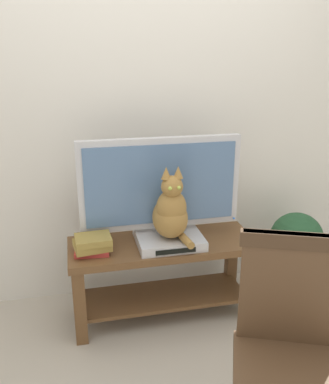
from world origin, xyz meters
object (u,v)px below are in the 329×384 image
at_px(media_box, 170,240).
at_px(wooden_chair, 293,345).
at_px(tv, 160,187).
at_px(tv_stand, 163,265).
at_px(cat, 171,212).
at_px(potted_plant, 296,245).
at_px(book_stack, 92,244).

xyz_separation_m(media_box, wooden_chair, (0.23, -1.06, 0.03)).
relative_size(tv, media_box, 2.49).
bearing_deg(tv_stand, wooden_chair, -76.57).
distance_m(cat, potted_plant, 0.98).
bearing_deg(wooden_chair, tv, 102.75).
distance_m(media_box, cat, 0.19).
bearing_deg(book_stack, wooden_chair, -56.71).
xyz_separation_m(cat, wooden_chair, (0.23, -1.04, -0.16)).
bearing_deg(wooden_chair, potted_plant, 59.38).
relative_size(tv, wooden_chair, 0.99).
relative_size(media_box, cat, 0.88).
xyz_separation_m(tv_stand, tv, (0.00, 0.06, 0.50)).
relative_size(tv, potted_plant, 1.62).
bearing_deg(potted_plant, tv_stand, -177.79).
relative_size(media_box, book_stack, 1.75).
bearing_deg(cat, book_stack, 178.75).
relative_size(tv, cat, 2.20).
relative_size(tv_stand, book_stack, 5.09).
relative_size(cat, wooden_chair, 0.45).
height_order(cat, wooden_chair, cat).
height_order(tv, cat, tv).
relative_size(wooden_chair, book_stack, 4.39).
height_order(tv, book_stack, tv).
relative_size(media_box, wooden_chair, 0.40).
bearing_deg(tv, tv_stand, -90.02).
relative_size(book_stack, potted_plant, 0.37).
bearing_deg(cat, tv, 106.55).
bearing_deg(tv_stand, tv, 89.98).
bearing_deg(tv_stand, book_stack, -173.28).
height_order(tv, wooden_chair, tv).
height_order(tv_stand, wooden_chair, wooden_chair).
bearing_deg(media_box, tv_stand, 127.73).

